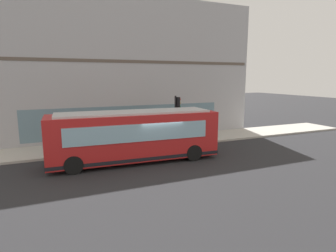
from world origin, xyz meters
TOP-DOWN VIEW (x-y plane):
  - ground at (0.00, 0.00)m, footprint 120.00×120.00m
  - sidewalk_curb at (4.41, 0.00)m, footprint 3.62×40.00m
  - building_corner at (10.81, 0.00)m, footprint 9.25×22.90m
  - city_bus_nearside at (0.33, 1.29)m, footprint 3.00×10.15m
  - traffic_light_near_corner at (3.21, -2.87)m, footprint 0.32×0.49m
  - fire_hydrant at (4.53, 0.20)m, footprint 0.35×0.35m
  - pedestrian_near_building_entrance at (4.51, 3.23)m, footprint 0.32×0.32m
  - pedestrian_walking_along_curb at (5.38, -4.67)m, footprint 0.32×0.32m
  - newspaper_vending_box at (4.44, -0.82)m, footprint 0.44×0.42m

SIDE VIEW (x-z plane):
  - ground at x=0.00m, z-range 0.00..0.00m
  - sidewalk_curb at x=4.41m, z-range 0.00..0.15m
  - fire_hydrant at x=4.53m, z-range 0.14..0.88m
  - newspaper_vending_box at x=4.44m, z-range 0.15..1.05m
  - pedestrian_walking_along_curb at x=5.38m, z-range 0.26..1.82m
  - pedestrian_near_building_entrance at x=4.51m, z-range 0.28..1.98m
  - city_bus_nearside at x=0.33m, z-range 0.02..3.09m
  - traffic_light_near_corner at x=3.21m, z-range 0.85..4.42m
  - building_corner at x=10.81m, z-range -0.01..11.43m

